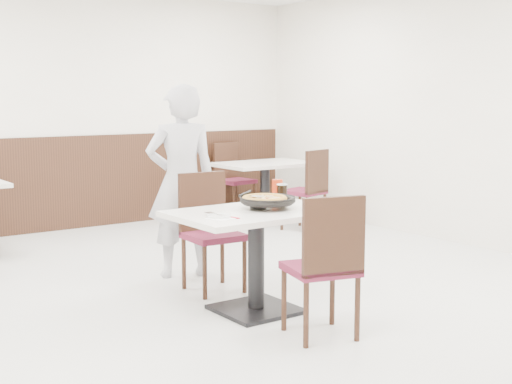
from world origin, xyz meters
TOP-DOWN VIEW (x-y plane):
  - floor at (0.00, 0.00)m, footprint 7.00×7.00m
  - wall_back at (0.00, 3.50)m, footprint 6.00×0.04m
  - wall_right at (3.00, 0.00)m, footprint 0.04×7.00m
  - wainscot_back at (0.00, 3.48)m, footprint 5.90×0.03m
  - main_table at (-0.19, -0.45)m, footprint 1.28×0.93m
  - chair_near at (-0.16, -1.12)m, footprint 0.52×0.52m
  - chair_far at (-0.14, 0.21)m, footprint 0.44×0.44m
  - trivet at (-0.12, -0.38)m, footprint 0.14×0.14m
  - pizza_pan at (-0.08, -0.44)m, footprint 0.40×0.40m
  - pizza at (-0.10, -0.43)m, footprint 0.32×0.32m
  - pizza_server at (-0.14, -0.39)m, footprint 0.10×0.12m
  - napkin at (-0.58, -0.59)m, footprint 0.19×0.19m
  - side_plate at (-0.57, -0.54)m, footprint 0.18×0.18m
  - fork at (-0.56, -0.51)m, footprint 0.03×0.15m
  - cola_glass at (0.23, -0.21)m, footprint 0.09×0.09m
  - red_cup at (0.27, -0.10)m, footprint 0.10×0.10m
  - diner_person at (-0.11, 0.78)m, footprint 0.70×0.57m
  - bg_table_right at (2.05, 2.50)m, footprint 1.27×0.91m
  - bg_chair_right_near at (2.13, 1.84)m, footprint 0.51×0.51m
  - bg_chair_right_far at (2.06, 3.17)m, footprint 0.47×0.47m

SIDE VIEW (x-z plane):
  - floor at x=0.00m, z-range 0.00..0.00m
  - main_table at x=-0.19m, z-range 0.00..0.75m
  - bg_table_right at x=2.05m, z-range 0.00..0.75m
  - chair_near at x=-0.16m, z-range 0.00..0.95m
  - chair_far at x=-0.14m, z-range 0.00..0.95m
  - bg_chair_right_near at x=2.13m, z-range 0.00..0.95m
  - bg_chair_right_far at x=2.06m, z-range 0.00..0.95m
  - wainscot_back at x=0.00m, z-range 0.00..1.10m
  - napkin at x=-0.58m, z-range 0.75..0.75m
  - side_plate at x=-0.57m, z-range 0.75..0.77m
  - trivet at x=-0.12m, z-range 0.75..0.79m
  - fork at x=-0.56m, z-range 0.77..0.77m
  - pizza_pan at x=-0.08m, z-range 0.79..0.80m
  - pizza at x=-0.10m, z-range 0.80..0.82m
  - cola_glass at x=0.23m, z-range 0.75..0.88m
  - red_cup at x=0.27m, z-range 0.75..0.91m
  - diner_person at x=-0.11m, z-range 0.00..1.67m
  - pizza_server at x=-0.14m, z-range 0.84..0.84m
  - wall_back at x=0.00m, z-range 0.00..2.80m
  - wall_right at x=3.00m, z-range 0.00..2.80m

